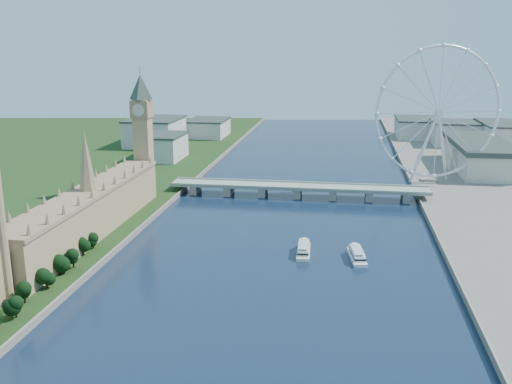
# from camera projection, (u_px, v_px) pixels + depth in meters

# --- Properties ---
(tree_row) EXTENTS (8.00, 184.00, 19.10)m
(tree_row) POSITION_uv_depth(u_px,v_px,m) (20.00, 298.00, 271.63)
(tree_row) COLOR black
(tree_row) RESTS_ON ground
(parliament_range) EXTENTS (24.00, 200.00, 70.00)m
(parliament_range) POSITION_uv_depth(u_px,v_px,m) (90.00, 212.00, 378.61)
(parliament_range) COLOR tan
(parliament_range) RESTS_ON ground
(big_ben) EXTENTS (20.02, 20.02, 110.00)m
(big_ben) POSITION_uv_depth(u_px,v_px,m) (142.00, 119.00, 470.08)
(big_ben) COLOR tan
(big_ben) RESTS_ON ground
(westminster_bridge) EXTENTS (220.00, 22.00, 9.50)m
(westminster_bridge) POSITION_uv_depth(u_px,v_px,m) (298.00, 189.00, 487.16)
(westminster_bridge) COLOR gray
(westminster_bridge) RESTS_ON ground
(london_eye) EXTENTS (113.60, 39.12, 124.30)m
(london_eye) POSITION_uv_depth(u_px,v_px,m) (439.00, 113.00, 507.11)
(london_eye) COLOR silver
(london_eye) RESTS_ON ground
(county_hall) EXTENTS (54.00, 144.00, 35.00)m
(county_hall) POSITION_uv_depth(u_px,v_px,m) (477.00, 171.00, 587.50)
(county_hall) COLOR beige
(county_hall) RESTS_ON ground
(city_skyline) EXTENTS (505.00, 280.00, 32.00)m
(city_skyline) POSITION_uv_depth(u_px,v_px,m) (345.00, 134.00, 727.84)
(city_skyline) COLOR beige
(city_skyline) RESTS_ON ground
(tour_boat_near) EXTENTS (9.41, 32.40, 7.12)m
(tour_boat_near) POSITION_uv_depth(u_px,v_px,m) (303.00, 254.00, 353.88)
(tour_boat_near) COLOR silver
(tour_boat_near) RESTS_ON ground
(tour_boat_far) EXTENTS (12.78, 32.61, 7.03)m
(tour_boat_far) POSITION_uv_depth(u_px,v_px,m) (357.00, 259.00, 344.69)
(tour_boat_far) COLOR white
(tour_boat_far) RESTS_ON ground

